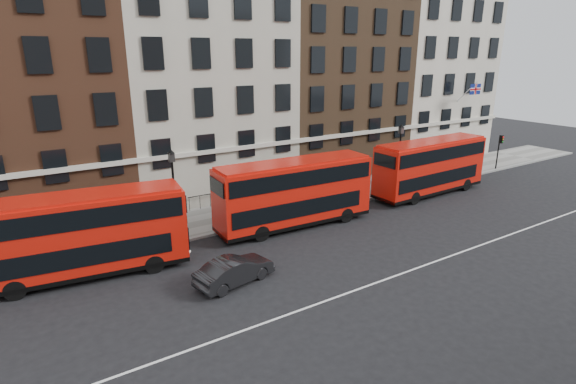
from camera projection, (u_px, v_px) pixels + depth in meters
ground at (337, 271)px, 23.39m from camera, size 120.00×120.00×0.00m
pavement at (244, 212)px, 31.79m from camera, size 80.00×5.00×0.15m
kerb at (262, 223)px, 29.79m from camera, size 80.00×0.30×0.16m
road_centre_line at (363, 287)px, 21.78m from camera, size 70.00×0.12×0.01m
building_terrace at (193, 61)px, 34.53m from camera, size 64.00×11.95×22.00m
bus_b at (78, 234)px, 22.15m from camera, size 10.54×3.83×4.33m
bus_c at (294, 192)px, 28.76m from camera, size 10.59×3.05×4.40m
bus_d at (430, 166)px, 35.43m from camera, size 10.49×2.82×4.38m
car_front at (235, 271)px, 22.02m from camera, size 4.30×2.21×1.35m
lamp_post_left at (174, 188)px, 27.03m from camera, size 0.44×0.44×5.33m
lamp_post_right at (399, 154)px, 36.28m from camera, size 0.44×0.44×5.33m
traffic_light at (500, 145)px, 42.66m from camera, size 0.25×0.45×3.27m
iron_railings at (230, 197)px, 33.39m from camera, size 6.60×0.06×1.00m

